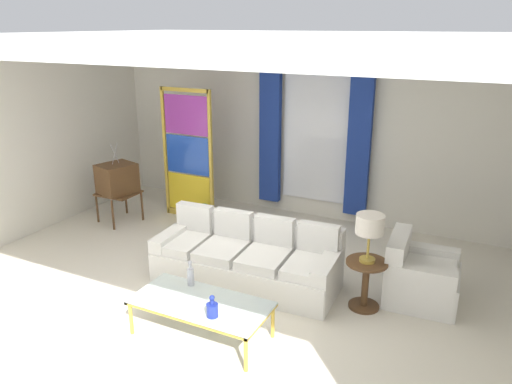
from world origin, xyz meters
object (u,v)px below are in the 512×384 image
object	(u,v)px
table_lamp_brass	(370,226)
armchair_white	(418,278)
couch_white_long	(249,259)
stained_glass_divider	(188,157)
peacock_figurine	(200,218)
round_side_table	(366,280)
bottle_blue_decanter	(190,275)
bottle_crystal_tall	(212,309)
vintage_tv	(117,180)
coffee_table	(201,304)

from	to	relation	value
table_lamp_brass	armchair_white	bearing A→B (deg)	41.24
couch_white_long	stained_glass_divider	size ratio (longest dim) A/B	1.08
stained_glass_divider	peacock_figurine	bearing A→B (deg)	-42.17
round_side_table	couch_white_long	bearing A→B (deg)	-179.34
couch_white_long	bottle_blue_decanter	xyz separation A→B (m)	(-0.18, -1.06, 0.22)
bottle_crystal_tall	vintage_tv	world-z (taller)	vintage_tv
bottle_crystal_tall	round_side_table	xyz separation A→B (m)	(1.15, 1.51, -0.14)
couch_white_long	table_lamp_brass	world-z (taller)	table_lamp_brass
round_side_table	armchair_white	bearing A→B (deg)	41.24
peacock_figurine	bottle_crystal_tall	bearing A→B (deg)	-55.28
bottle_crystal_tall	stained_glass_divider	world-z (taller)	stained_glass_divider
coffee_table	armchair_white	xyz separation A→B (m)	(1.92, 1.78, -0.09)
stained_glass_divider	table_lamp_brass	size ratio (longest dim) A/B	3.86
couch_white_long	bottle_blue_decanter	world-z (taller)	couch_white_long
coffee_table	peacock_figurine	world-z (taller)	peacock_figurine
armchair_white	stained_glass_divider	bearing A→B (deg)	164.76
couch_white_long	stained_glass_divider	world-z (taller)	stained_glass_divider
peacock_figurine	table_lamp_brass	distance (m)	3.24
bottle_blue_decanter	coffee_table	bearing A→B (deg)	-40.81
bottle_blue_decanter	vintage_tv	distance (m)	3.31
vintage_tv	bottle_crystal_tall	bearing A→B (deg)	-35.96
bottle_crystal_tall	table_lamp_brass	distance (m)	1.97
stained_glass_divider	round_side_table	xyz separation A→B (m)	(3.45, -1.53, -0.70)
bottle_crystal_tall	armchair_white	size ratio (longest dim) A/B	0.27
armchair_white	bottle_blue_decanter	bearing A→B (deg)	-145.45
vintage_tv	couch_white_long	bearing A→B (deg)	-16.61
bottle_blue_decanter	armchair_white	xyz separation A→B (m)	(2.22, 1.53, -0.24)
stained_glass_divider	bottle_blue_decanter	bearing A→B (deg)	-56.15
bottle_crystal_tall	bottle_blue_decanter	bearing A→B (deg)	141.40
bottle_crystal_tall	armchair_white	distance (m)	2.58
bottle_blue_decanter	bottle_crystal_tall	bearing A→B (deg)	-38.60
coffee_table	bottle_blue_decanter	distance (m)	0.41
bottle_crystal_tall	table_lamp_brass	world-z (taller)	table_lamp_brass
armchair_white	round_side_table	bearing A→B (deg)	-138.76
bottle_crystal_tall	round_side_table	distance (m)	1.90
peacock_figurine	stained_glass_divider	bearing A→B (deg)	137.83
peacock_figurine	armchair_white	bearing A→B (deg)	-10.25
table_lamp_brass	bottle_blue_decanter	bearing A→B (deg)	-147.73
bottle_crystal_tall	peacock_figurine	xyz separation A→B (m)	(-1.79, 2.59, -0.27)
armchair_white	round_side_table	size ratio (longest dim) A/B	1.45
round_side_table	table_lamp_brass	world-z (taller)	table_lamp_brass
bottle_blue_decanter	round_side_table	size ratio (longest dim) A/B	0.50
couch_white_long	round_side_table	world-z (taller)	couch_white_long
couch_white_long	coffee_table	world-z (taller)	couch_white_long
bottle_blue_decanter	stained_glass_divider	world-z (taller)	stained_glass_divider
bottle_blue_decanter	table_lamp_brass	distance (m)	2.07
bottle_crystal_tall	table_lamp_brass	bearing A→B (deg)	52.62
vintage_tv	armchair_white	distance (m)	4.94
coffee_table	stained_glass_divider	distance (m)	3.58
table_lamp_brass	vintage_tv	bearing A→B (deg)	169.17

